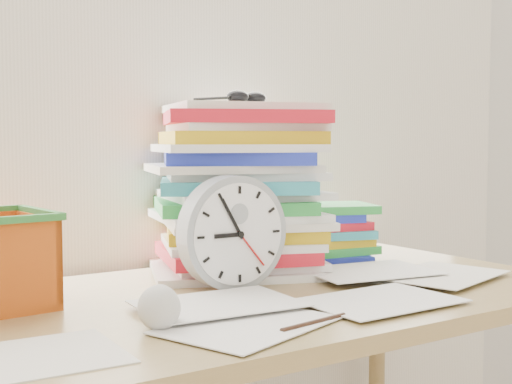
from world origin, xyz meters
TOP-DOWN VIEW (x-y plane):
  - curtain at (0.00, 1.98)m, footprint 2.40×0.01m
  - desk at (0.00, 1.60)m, footprint 1.40×0.70m
  - paper_stack at (0.13, 1.79)m, footprint 0.45×0.41m
  - clock at (0.02, 1.64)m, footprint 0.22×0.04m
  - sunglasses at (0.15, 1.79)m, footprint 0.16×0.15m
  - book_stack at (0.38, 1.80)m, footprint 0.27×0.23m
  - crumpled_ball at (-0.22, 1.45)m, footprint 0.07×0.07m
  - pen at (-0.01, 1.34)m, footprint 0.14×0.03m
  - scattered_papers at (0.00, 1.60)m, footprint 1.26×0.42m

SIDE VIEW (x-z plane):
  - desk at x=0.00m, z-range 0.30..1.05m
  - pen at x=-0.01m, z-range 0.75..0.76m
  - scattered_papers at x=0.00m, z-range 0.75..0.77m
  - crumpled_ball at x=-0.22m, z-range 0.75..0.82m
  - book_stack at x=0.38m, z-range 0.75..0.89m
  - clock at x=0.02m, z-range 0.75..0.97m
  - paper_stack at x=0.13m, z-range 0.75..1.12m
  - sunglasses at x=0.15m, z-range 1.12..1.15m
  - curtain at x=0.00m, z-range 0.05..2.55m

